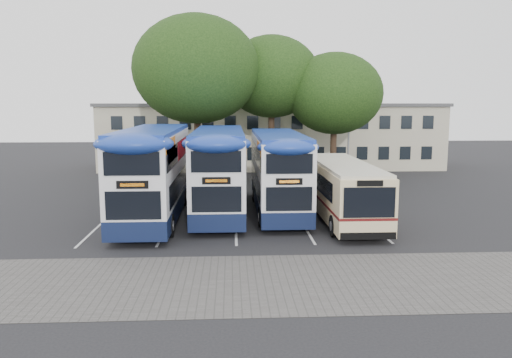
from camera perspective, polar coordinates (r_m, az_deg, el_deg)
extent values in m
plane|color=black|center=(22.97, 7.21, -7.13)|extent=(120.00, 120.00, 0.00)
cube|color=#595654|center=(17.98, 3.63, -11.60)|extent=(40.00, 6.00, 0.01)
cube|color=silver|center=(28.29, -16.75, -4.41)|extent=(0.12, 11.00, 0.01)
cube|color=silver|center=(27.66, -9.68, -4.46)|extent=(0.12, 11.00, 0.01)
cube|color=silver|center=(27.46, -2.38, -4.43)|extent=(0.12, 11.00, 0.01)
cube|color=silver|center=(27.71, 4.89, -4.34)|extent=(0.12, 11.00, 0.01)
cube|color=silver|center=(28.40, 11.93, -4.18)|extent=(0.12, 11.00, 0.01)
cube|color=#B5A792|center=(49.02, 1.75, 4.90)|extent=(32.00, 8.00, 6.00)
cube|color=#4C4C4F|center=(48.91, 1.76, 8.46)|extent=(32.40, 8.40, 0.30)
cube|color=black|center=(45.13, 2.15, 2.91)|extent=(30.00, 0.06, 1.20)
cube|color=black|center=(44.94, 2.17, 6.46)|extent=(30.00, 0.06, 1.20)
cylinder|color=gray|center=(42.96, 10.58, 6.22)|extent=(0.14, 0.14, 9.00)
cube|color=gray|center=(43.01, 10.75, 12.22)|extent=(0.12, 0.80, 0.12)
cube|color=gray|center=(42.62, 10.87, 12.18)|extent=(0.25, 0.50, 0.12)
cylinder|color=black|center=(38.10, -6.68, 4.06)|extent=(0.50, 0.50, 6.40)
ellipsoid|color=black|center=(38.06, -6.83, 12.34)|extent=(9.45, 9.45, 8.03)
cylinder|color=black|center=(40.66, 1.75, 4.20)|extent=(0.50, 0.50, 6.11)
ellipsoid|color=black|center=(40.59, 1.79, 11.61)|extent=(7.68, 7.68, 6.52)
cylinder|color=black|center=(40.20, 8.82, 3.34)|extent=(0.50, 0.50, 5.13)
ellipsoid|color=black|center=(40.04, 8.97, 9.64)|extent=(7.50, 7.50, 6.37)
cube|color=#10193B|center=(27.60, -11.49, -2.89)|extent=(2.78, 11.68, 0.89)
cube|color=silver|center=(27.26, -11.63, 1.58)|extent=(2.78, 11.68, 3.45)
cube|color=#1A389D|center=(27.10, -11.74, 5.32)|extent=(2.73, 11.45, 0.33)
cube|color=black|center=(27.71, -11.47, -0.27)|extent=(2.82, 10.35, 1.11)
cube|color=black|center=(27.17, -11.68, 3.21)|extent=(2.82, 11.01, 1.00)
cube|color=orange|center=(23.14, -9.72, 3.86)|extent=(0.02, 3.56, 0.61)
cube|color=black|center=(21.55, -13.95, -0.64)|extent=(1.33, 0.06, 0.33)
cylinder|color=black|center=(31.13, -12.85, -2.04)|extent=(0.33, 1.11, 1.11)
cylinder|color=black|center=(30.80, -8.23, -2.03)|extent=(0.33, 1.11, 1.11)
cylinder|color=black|center=(24.20, -15.77, -5.22)|extent=(0.33, 1.11, 1.11)
cylinder|color=black|center=(23.77, -9.83, -5.26)|extent=(0.33, 1.11, 1.11)
cube|color=#AD0B17|center=(28.37, -8.43, 3.52)|extent=(0.02, 4.45, 0.95)
cube|color=#10193B|center=(28.59, -4.18, -2.39)|extent=(2.70, 11.33, 0.86)
cube|color=silver|center=(28.26, -4.23, 1.81)|extent=(2.70, 11.33, 3.35)
cube|color=#1A389D|center=(28.11, -4.27, 5.30)|extent=(2.64, 11.11, 0.32)
cube|color=black|center=(28.71, -4.20, 0.06)|extent=(2.74, 10.04, 1.08)
cube|color=black|center=(28.18, -4.25, 3.33)|extent=(2.74, 10.69, 0.97)
cube|color=orange|center=(24.42, -1.27, 3.93)|extent=(0.02, 3.45, 0.59)
cube|color=black|center=(22.64, -4.55, -0.19)|extent=(1.30, 0.06, 0.32)
cylinder|color=black|center=(31.91, -6.24, -1.65)|extent=(0.32, 1.08, 1.08)
cylinder|color=black|center=(31.86, -1.86, -1.62)|extent=(0.32, 1.08, 1.08)
cylinder|color=black|center=(25.06, -7.16, -4.52)|extent=(0.32, 1.08, 1.08)
cylinder|color=black|center=(24.99, -1.56, -4.49)|extent=(0.32, 1.08, 1.08)
cube|color=#10193B|center=(28.82, 2.52, -2.35)|extent=(2.58, 10.83, 0.83)
cube|color=silver|center=(28.50, 2.55, 1.62)|extent=(2.58, 10.83, 3.20)
cube|color=#1A389D|center=(28.35, 2.57, 4.93)|extent=(2.53, 10.61, 0.31)
cube|color=black|center=(28.93, 2.48, -0.03)|extent=(2.62, 9.59, 1.03)
cube|color=black|center=(28.42, 2.56, 3.07)|extent=(2.62, 10.21, 0.93)
cube|color=orange|center=(25.02, 6.31, 3.56)|extent=(0.02, 3.30, 0.57)
cube|color=black|center=(23.15, 3.82, -0.29)|extent=(1.24, 0.06, 0.31)
cylinder|color=black|center=(31.86, -0.10, -1.66)|extent=(0.31, 1.03, 1.03)
cylinder|color=black|center=(32.05, 4.07, -1.61)|extent=(0.31, 1.03, 1.03)
cylinder|color=black|center=(25.30, 0.64, -4.38)|extent=(0.31, 1.03, 1.03)
cylinder|color=black|center=(25.55, 5.88, -4.30)|extent=(0.31, 1.03, 1.03)
cube|color=beige|center=(27.18, 9.87, -1.21)|extent=(2.58, 10.32, 2.63)
cube|color=beige|center=(26.98, 9.95, 1.65)|extent=(2.48, 9.91, 0.21)
cube|color=black|center=(27.61, 9.66, -0.13)|extent=(2.62, 8.26, 0.93)
cube|color=#5D1212|center=(27.26, 9.85, -2.12)|extent=(2.61, 10.34, 0.12)
cube|color=black|center=(22.18, 12.83, -2.64)|extent=(2.27, 0.06, 1.34)
cylinder|color=black|center=(23.81, 8.91, -5.32)|extent=(0.31, 1.03, 1.03)
cylinder|color=black|center=(24.39, 14.31, -5.15)|extent=(0.31, 1.03, 1.03)
cylinder|color=black|center=(30.15, 6.36, -2.30)|extent=(0.31, 1.03, 1.03)
cylinder|color=black|center=(30.61, 10.68, -2.24)|extent=(0.31, 1.03, 1.03)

